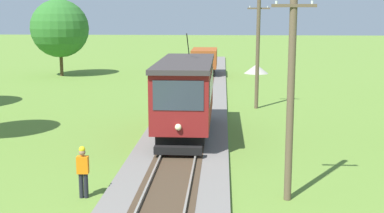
{
  "coord_description": "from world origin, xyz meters",
  "views": [
    {
      "loc": [
        1.82,
        -7.64,
        6.1
      ],
      "look_at": [
        0.23,
        17.44,
        1.3
      ],
      "focal_mm": 46.0,
      "sensor_mm": 36.0,
      "label": 1
    }
  ],
  "objects": [
    {
      "name": "tree_left_near",
      "position": [
        -13.98,
        39.46,
        4.61
      ],
      "size": [
        5.57,
        5.57,
        7.4
      ],
      "color": "#4C3823",
      "rests_on": "ground"
    },
    {
      "name": "utility_pole_near_tram",
      "position": [
        4.0,
        8.12,
        3.69
      ],
      "size": [
        1.4,
        0.5,
        7.18
      ],
      "color": "brown",
      "rests_on": "ground"
    },
    {
      "name": "freight_car",
      "position": [
        0.0,
        40.35,
        1.56
      ],
      "size": [
        2.4,
        5.2,
        2.31
      ],
      "color": "#93471E",
      "rests_on": "rail_right"
    },
    {
      "name": "utility_pole_mid",
      "position": [
        4.0,
        23.77,
        3.72
      ],
      "size": [
        1.4,
        0.48,
        7.24
      ],
      "color": "brown",
      "rests_on": "ground"
    },
    {
      "name": "track_worker",
      "position": [
        -2.78,
        7.72,
        0.98
      ],
      "size": [
        0.39,
        0.26,
        1.78
      ],
      "rotation": [
        0.0,
        0.0,
        1.63
      ],
      "color": "black",
      "rests_on": "ground"
    },
    {
      "name": "gravel_pile",
      "position": [
        5.22,
        42.7,
        0.47
      ],
      "size": [
        2.47,
        2.47,
        0.93
      ],
      "primitive_type": "cone",
      "color": "#9E998E",
      "rests_on": "ground"
    },
    {
      "name": "red_tram",
      "position": [
        0.0,
        16.11,
        2.19
      ],
      "size": [
        2.6,
        8.54,
        4.79
      ],
      "color": "maroon",
      "rests_on": "rail_right"
    }
  ]
}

